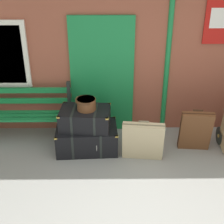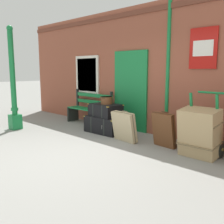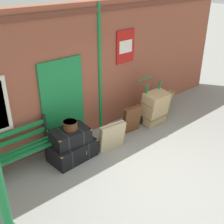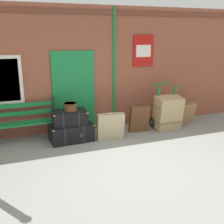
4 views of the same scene
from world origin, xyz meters
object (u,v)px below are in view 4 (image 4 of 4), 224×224
(platform_bench, at_px, (22,123))
(suitcase_brown, at_px, (186,113))
(large_brown_trunk, at_px, (168,113))
(round_hatbox, at_px, (70,106))
(steamer_trunk_base, at_px, (71,132))
(suitcase_olive, at_px, (139,119))
(porters_trolley, at_px, (164,118))
(steamer_trunk_middle, at_px, (70,117))
(suitcase_charcoal, at_px, (111,127))

(platform_bench, xyz_separation_m, suitcase_brown, (4.46, -0.28, -0.14))
(large_brown_trunk, bearing_deg, round_hatbox, 176.90)
(steamer_trunk_base, distance_m, suitcase_brown, 3.38)
(steamer_trunk_base, xyz_separation_m, round_hatbox, (0.01, 0.02, 0.64))
(round_hatbox, height_order, large_brown_trunk, same)
(steamer_trunk_base, height_order, suitcase_olive, suitcase_olive)
(steamer_trunk_base, xyz_separation_m, porters_trolley, (2.62, 0.05, 0.06))
(platform_bench, height_order, porters_trolley, porters_trolley)
(steamer_trunk_base, xyz_separation_m, steamer_trunk_middle, (-0.02, 0.00, 0.37))
(platform_bench, distance_m, suitcase_olive, 2.92)
(steamer_trunk_middle, xyz_separation_m, porters_trolley, (2.63, 0.05, -0.31))
(steamer_trunk_middle, relative_size, porters_trolley, 0.71)
(steamer_trunk_base, xyz_separation_m, suitcase_brown, (3.38, 0.11, 0.10))
(steamer_trunk_base, bearing_deg, porters_trolley, 1.14)
(steamer_trunk_middle, bearing_deg, suitcase_charcoal, -18.74)
(suitcase_charcoal, bearing_deg, suitcase_olive, 15.69)
(platform_bench, distance_m, steamer_trunk_middle, 1.14)
(porters_trolley, distance_m, suitcase_charcoal, 1.74)
(steamer_trunk_base, height_order, porters_trolley, porters_trolley)
(porters_trolley, height_order, suitcase_brown, porters_trolley)
(steamer_trunk_middle, height_order, large_brown_trunk, large_brown_trunk)
(platform_bench, distance_m, porters_trolley, 3.72)
(suitcase_charcoal, bearing_deg, porters_trolley, 11.99)
(large_brown_trunk, bearing_deg, steamer_trunk_middle, 177.25)
(platform_bench, xyz_separation_m, suitcase_charcoal, (2.00, -0.70, -0.11))
(round_hatbox, bearing_deg, suitcase_charcoal, -20.10)
(suitcase_charcoal, bearing_deg, suitcase_brown, 9.64)
(suitcase_olive, bearing_deg, steamer_trunk_middle, 177.99)
(round_hatbox, relative_size, suitcase_olive, 0.43)
(steamer_trunk_middle, distance_m, porters_trolley, 2.65)
(platform_bench, xyz_separation_m, suitcase_olive, (2.89, -0.45, -0.08))
(platform_bench, bearing_deg, steamer_trunk_base, -19.81)
(suitcase_brown, bearing_deg, steamer_trunk_middle, -178.23)
(suitcase_olive, relative_size, suitcase_charcoal, 1.08)
(steamer_trunk_middle, bearing_deg, steamer_trunk_base, -14.37)
(round_hatbox, bearing_deg, suitcase_olive, -2.51)
(steamer_trunk_middle, height_order, suitcase_brown, steamer_trunk_middle)
(suitcase_olive, distance_m, suitcase_charcoal, 0.93)
(steamer_trunk_base, distance_m, large_brown_trunk, 2.63)
(platform_bench, bearing_deg, suitcase_brown, -3.61)
(platform_bench, xyz_separation_m, large_brown_trunk, (3.70, -0.51, 0.02))
(steamer_trunk_middle, distance_m, large_brown_trunk, 2.64)
(porters_trolley, relative_size, suitcase_brown, 1.90)
(steamer_trunk_base, height_order, steamer_trunk_middle, steamer_trunk_middle)
(steamer_trunk_base, bearing_deg, steamer_trunk_middle, 165.63)
(platform_bench, height_order, suitcase_olive, platform_bench)
(suitcase_olive, bearing_deg, suitcase_brown, 6.11)
(steamer_trunk_middle, relative_size, suitcase_olive, 1.12)
(platform_bench, relative_size, large_brown_trunk, 1.72)
(large_brown_trunk, bearing_deg, suitcase_brown, 16.87)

